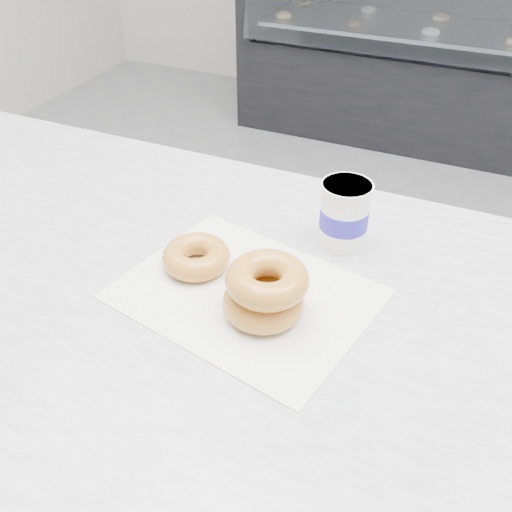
# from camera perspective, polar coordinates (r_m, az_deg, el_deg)

# --- Properties ---
(ground) EXTENTS (5.00, 5.00, 0.00)m
(ground) POSITION_cam_1_polar(r_m,az_deg,el_deg) (1.83, 9.03, -14.90)
(ground) COLOR gray
(ground) RESTS_ON ground
(counter) EXTENTS (3.06, 0.76, 0.90)m
(counter) POSITION_cam_1_polar(r_m,az_deg,el_deg) (1.13, 1.91, -22.93)
(counter) COLOR #333335
(counter) RESTS_ON ground
(display_case) EXTENTS (2.40, 0.74, 1.25)m
(display_case) POSITION_cam_1_polar(r_m,az_deg,el_deg) (3.39, 20.74, 18.71)
(display_case) COLOR black
(display_case) RESTS_ON ground
(wax_paper) EXTENTS (0.39, 0.32, 0.00)m
(wax_paper) POSITION_cam_1_polar(r_m,az_deg,el_deg) (0.80, -1.05, -3.81)
(wax_paper) COLOR white
(wax_paper) RESTS_ON counter
(donut_single) EXTENTS (0.13, 0.13, 0.04)m
(donut_single) POSITION_cam_1_polar(r_m,az_deg,el_deg) (0.85, -6.01, -0.07)
(donut_single) COLOR #CA7837
(donut_single) RESTS_ON wax_paper
(donut_stack) EXTENTS (0.13, 0.13, 0.08)m
(donut_stack) POSITION_cam_1_polar(r_m,az_deg,el_deg) (0.75, 0.93, -3.53)
(donut_stack) COLOR #CA7837
(donut_stack) RESTS_ON wax_paper
(coffee_cup) EXTENTS (0.10, 0.10, 0.11)m
(coffee_cup) POSITION_cam_1_polar(r_m,az_deg,el_deg) (0.88, 8.82, 4.17)
(coffee_cup) COLOR white
(coffee_cup) RESTS_ON counter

